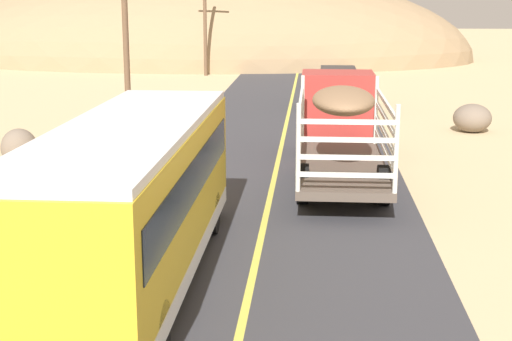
{
  "coord_description": "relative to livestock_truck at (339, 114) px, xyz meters",
  "views": [
    {
      "loc": [
        1.18,
        -4.88,
        5.65
      ],
      "look_at": [
        0.0,
        10.5,
        2.01
      ],
      "focal_mm": 53.11,
      "sensor_mm": 36.0,
      "label": 1
    }
  ],
  "objects": [
    {
      "name": "bus",
      "position": [
        -4.32,
        -10.6,
        -0.04
      ],
      "size": [
        2.54,
        10.0,
        3.21
      ],
      "color": "gold",
      "rests_on": "road_surface"
    },
    {
      "name": "car_far",
      "position": [
        0.38,
        13.56,
        -0.7
      ],
      "size": [
        1.9,
        4.62,
        1.93
      ],
      "color": "black",
      "rests_on": "road_surface"
    },
    {
      "name": "livestock_truck",
      "position": [
        0.0,
        0.0,
        0.0
      ],
      "size": [
        2.53,
        9.7,
        3.02
      ],
      "color": "#B2332D",
      "rests_on": "road_surface"
    },
    {
      "name": "power_pole_mid",
      "position": [
        -8.36,
        5.54,
        2.43
      ],
      "size": [
        2.2,
        0.24,
        7.86
      ],
      "color": "brown",
      "rests_on": "ground"
    },
    {
      "name": "power_pole_far",
      "position": [
        -8.36,
        27.83,
        2.24
      ],
      "size": [
        2.2,
        0.24,
        7.49
      ],
      "color": "brown",
      "rests_on": "ground"
    },
    {
      "name": "distant_hill",
      "position": [
        -10.97,
        41.58,
        -1.79
      ],
      "size": [
        47.17,
        26.15,
        15.35
      ],
      "primitive_type": "ellipsoid",
      "color": "#997C5A",
      "rests_on": "ground"
    },
    {
      "name": "boulder_near_shoulder",
      "position": [
        -10.51,
        -0.74,
        -1.15
      ],
      "size": [
        1.2,
        1.16,
        1.29
      ],
      "primitive_type": "ellipsoid",
      "color": "#756656",
      "rests_on": "ground"
    },
    {
      "name": "boulder_mid_field",
      "position": [
        5.72,
        6.95,
        -1.2
      ],
      "size": [
        1.56,
        1.58,
        1.18
      ],
      "primitive_type": "ellipsoid",
      "color": "#756656",
      "rests_on": "ground"
    }
  ]
}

